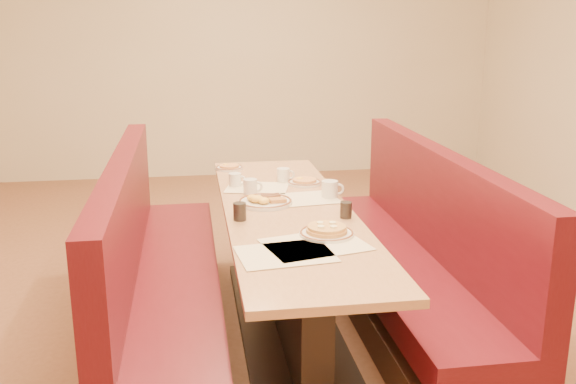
{
  "coord_description": "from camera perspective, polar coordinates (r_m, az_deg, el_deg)",
  "views": [
    {
      "loc": [
        -0.52,
        -3.37,
        1.77
      ],
      "look_at": [
        0.0,
        -0.0,
        0.85
      ],
      "focal_mm": 40.0,
      "sensor_mm": 36.0,
      "label": 1
    }
  ],
  "objects": [
    {
      "name": "coffee_mug_c",
      "position": [
        4.15,
        -0.38,
        1.54
      ],
      "size": [
        0.12,
        0.08,
        0.09
      ],
      "rotation": [
        0.0,
        0.0,
        -0.02
      ],
      "color": "silver",
      "rests_on": "diner_table"
    },
    {
      "name": "coffee_mug_d",
      "position": [
        4.05,
        -4.69,
        1.11
      ],
      "size": [
        0.11,
        0.08,
        0.08
      ],
      "rotation": [
        0.0,
        0.0,
        -0.32
      ],
      "color": "silver",
      "rests_on": "diner_table"
    },
    {
      "name": "eggs_plate",
      "position": [
        3.65,
        -2.08,
        -0.81
      ],
      "size": [
        0.31,
        0.31,
        0.06
      ],
      "rotation": [
        0.0,
        0.0,
        0.1
      ],
      "color": "silver",
      "rests_on": "diner_table"
    },
    {
      "name": "booth_left",
      "position": [
        3.66,
        -11.52,
        -7.87
      ],
      "size": [
        0.55,
        2.5,
        1.05
      ],
      "color": "#4C3326",
      "rests_on": "ground"
    },
    {
      "name": "placemat_far_right",
      "position": [
        3.75,
        1.37,
        -0.6
      ],
      "size": [
        0.42,
        0.34,
        0.0
      ],
      "primitive_type": "cube",
      "rotation": [
        0.0,
        0.0,
        0.11
      ],
      "color": "beige",
      "rests_on": "diner_table"
    },
    {
      "name": "coffee_mug_b",
      "position": [
        3.87,
        -3.32,
        0.53
      ],
      "size": [
        0.12,
        0.08,
        0.09
      ],
      "rotation": [
        0.0,
        0.0,
        -0.27
      ],
      "color": "silver",
      "rests_on": "diner_table"
    },
    {
      "name": "booth_right",
      "position": [
        3.86,
        10.87,
        -6.57
      ],
      "size": [
        0.55,
        2.5,
        1.05
      ],
      "color": "#4C3326",
      "rests_on": "ground"
    },
    {
      "name": "diner_table",
      "position": [
        3.68,
        -0.0,
        -7.15
      ],
      "size": [
        0.7,
        2.5,
        0.75
      ],
      "color": "black",
      "rests_on": "ground"
    },
    {
      "name": "ground",
      "position": [
        3.84,
        -0.0,
        -12.33
      ],
      "size": [
        8.0,
        8.0,
        0.0
      ],
      "primitive_type": "plane",
      "color": "#9E6647",
      "rests_on": "ground"
    },
    {
      "name": "extra_plate_mid",
      "position": [
        4.1,
        1.46,
        0.91
      ],
      "size": [
        0.22,
        0.22,
        0.04
      ],
      "rotation": [
        0.0,
        0.0,
        0.09
      ],
      "color": "silver",
      "rests_on": "diner_table"
    },
    {
      "name": "soda_tumbler_near",
      "position": [
        3.37,
        -4.31,
        -1.75
      ],
      "size": [
        0.07,
        0.07,
        0.09
      ],
      "color": "black",
      "rests_on": "diner_table"
    },
    {
      "name": "coffee_mug_a",
      "position": [
        3.78,
        3.79,
        0.27
      ],
      "size": [
        0.14,
        0.1,
        0.1
      ],
      "rotation": [
        0.0,
        0.0,
        -0.09
      ],
      "color": "silver",
      "rests_on": "diner_table"
    },
    {
      "name": "placemat_near_left",
      "position": [
        2.89,
        -0.24,
        -5.52
      ],
      "size": [
        0.45,
        0.36,
        0.0
      ],
      "primitive_type": "cube",
      "rotation": [
        0.0,
        0.0,
        0.12
      ],
      "color": "beige",
      "rests_on": "diner_table"
    },
    {
      "name": "placemat_near_right",
      "position": [
        3.0,
        2.43,
        -4.68
      ],
      "size": [
        0.53,
        0.44,
        0.0
      ],
      "primitive_type": "cube",
      "rotation": [
        0.0,
        0.0,
        0.24
      ],
      "color": "beige",
      "rests_on": "diner_table"
    },
    {
      "name": "pancake_plate",
      "position": [
        3.13,
        3.46,
        -3.54
      ],
      "size": [
        0.27,
        0.27,
        0.06
      ],
      "rotation": [
        0.0,
        0.0,
        0.21
      ],
      "color": "silver",
      "rests_on": "diner_table"
    },
    {
      "name": "soda_tumbler_mid",
      "position": [
        3.41,
        5.17,
        -1.6
      ],
      "size": [
        0.06,
        0.06,
        0.09
      ],
      "color": "black",
      "rests_on": "diner_table"
    },
    {
      "name": "placemat_far_left",
      "position": [
        4.0,
        -2.76,
        0.39
      ],
      "size": [
        0.44,
        0.37,
        0.0
      ],
      "primitive_type": "cube",
      "rotation": [
        0.0,
        0.0,
        -0.24
      ],
      "color": "beige",
      "rests_on": "diner_table"
    },
    {
      "name": "extra_plate_far",
      "position": [
        4.53,
        -5.25,
        2.2
      ],
      "size": [
        0.19,
        0.19,
        0.04
      ],
      "rotation": [
        0.0,
        0.0,
        -0.41
      ],
      "color": "silver",
      "rests_on": "diner_table"
    }
  ]
}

